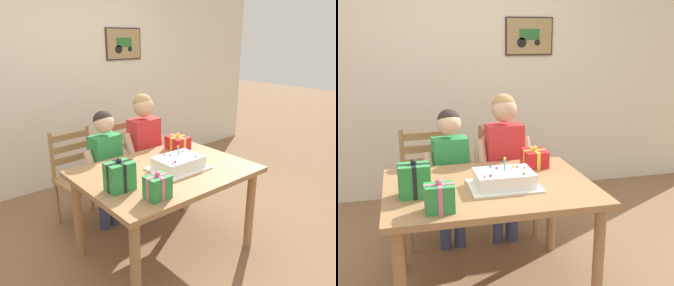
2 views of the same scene
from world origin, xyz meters
TOP-DOWN VIEW (x-y plane):
  - ground_plane at (0.00, 0.00)m, footprint 20.00×20.00m
  - back_wall at (0.00, 1.88)m, footprint 6.40×0.11m
  - dining_table at (0.00, 0.00)m, footprint 1.32×0.98m
  - birthday_cake at (0.08, -0.06)m, footprint 0.44×0.34m
  - gift_box_red_large at (0.40, 0.31)m, footprint 0.17×0.20m
  - gift_box_beside_cake at (-0.47, -0.08)m, footprint 0.19×0.14m
  - gift_box_corner_small at (-0.35, -0.34)m, footprint 0.16×0.13m
  - chair_left at (-0.33, 0.86)m, footprint 0.45×0.45m
  - chair_right at (0.33, 0.86)m, footprint 0.43×0.43m
  - child_older at (0.26, 0.64)m, footprint 0.45×0.26m
  - child_younger at (-0.17, 0.64)m, footprint 0.42×0.25m

SIDE VIEW (x-z plane):
  - ground_plane at x=0.00m, z-range 0.00..0.00m
  - chair_left at x=-0.33m, z-range 0.01..0.93m
  - chair_right at x=0.33m, z-range 0.01..0.93m
  - dining_table at x=0.00m, z-range 0.27..1.02m
  - child_younger at x=-0.17m, z-range 0.12..1.26m
  - child_older at x=0.26m, z-range 0.13..1.37m
  - birthday_cake at x=0.08m, z-range 0.70..0.89m
  - gift_box_red_large at x=0.40m, z-range 0.73..0.88m
  - gift_box_corner_small at x=-0.35m, z-range 0.73..0.92m
  - gift_box_beside_cake at x=-0.47m, z-range 0.73..0.96m
  - back_wall at x=0.00m, z-range 0.00..2.60m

